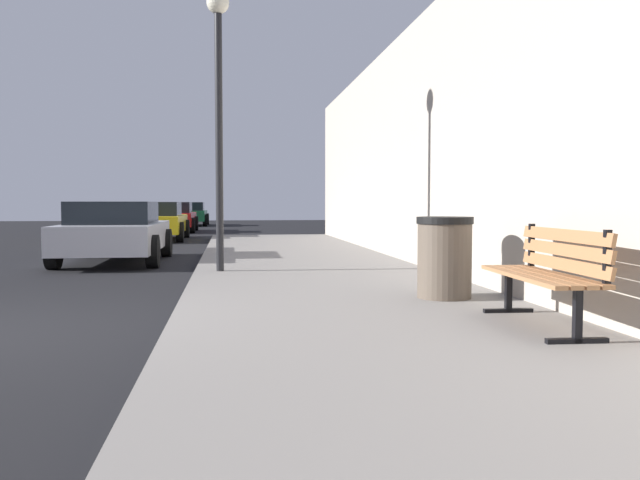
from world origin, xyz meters
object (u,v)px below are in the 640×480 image
car_silver (115,232)px  bench (549,269)px  trash_bin (444,257)px  street_lamp (219,81)px  car_red (172,217)px  car_green (189,214)px  car_yellow (156,221)px

car_silver → bench: bearing=-58.9°
trash_bin → street_lamp: 4.96m
car_red → car_green: size_ratio=0.97×
trash_bin → car_green: (-4.65, 28.85, 0.02)m
trash_bin → car_silver: car_silver is taller
street_lamp → car_red: bearing=97.3°
trash_bin → car_silver: size_ratio=0.22×
trash_bin → car_silver: bearing=125.4°
car_green → bench: bearing=-80.7°
trash_bin → car_red: bearing=103.1°
street_lamp → car_red: 18.11m
bench → car_yellow: bearing=110.1°
bench → car_red: car_red is taller
trash_bin → car_yellow: size_ratio=0.21×
trash_bin → car_yellow: car_yellow is taller
car_green → street_lamp: bearing=-85.4°
car_yellow → car_red: (0.00, 6.08, -0.00)m
car_yellow → car_red: same height
street_lamp → car_green: street_lamp is taller
bench → trash_bin: bearing=104.2°
car_silver → car_red: (-0.08, 14.35, -0.00)m
trash_bin → car_red: car_red is taller
trash_bin → car_green: bearing=99.2°
car_silver → car_yellow: (-0.08, 8.27, 0.00)m
car_silver → car_yellow: size_ratio=0.94×
car_yellow → car_red: 6.08m
car_yellow → car_green: bearing=88.9°
street_lamp → car_silver: bearing=122.7°
bench → street_lamp: (-2.98, 5.16, 2.51)m
street_lamp → car_yellow: street_lamp is taller
bench → trash_bin: trash_bin is taller
trash_bin → car_red: 21.71m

